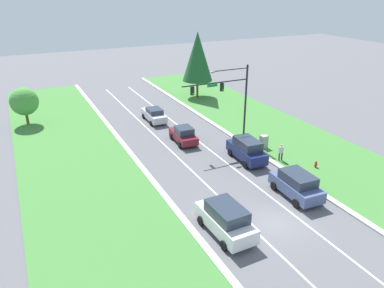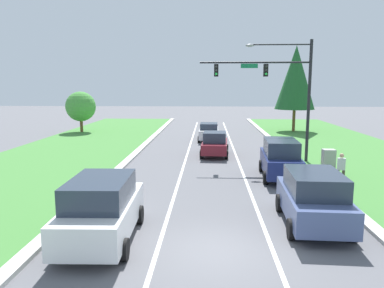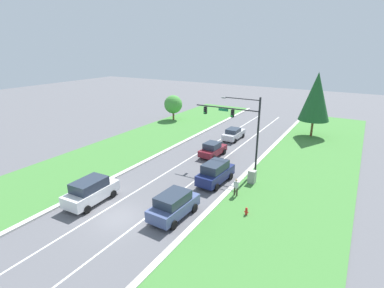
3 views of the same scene
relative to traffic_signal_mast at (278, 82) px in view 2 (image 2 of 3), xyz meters
The scene contains 14 objects.
ground_plane 15.37m from the traffic_signal_mast, 107.25° to the right, with size 160.00×160.00×0.00m, color #5B5B60.
curb_strip_left 17.77m from the traffic_signal_mast, 125.77° to the right, with size 0.50×90.00×0.15m.
lane_stripe_inner_left 15.96m from the traffic_signal_mast, 113.80° to the right, with size 0.14×81.00×0.01m.
lane_stripe_inner_right 14.97m from the traffic_signal_mast, 100.19° to the right, with size 0.14×81.00×0.01m.
traffic_signal_mast is the anchor object (origin of this frame).
slate_blue_suv 12.30m from the traffic_signal_mast, 93.35° to the right, with size 2.37×4.65×2.02m.
silver_sedan 11.52m from the traffic_signal_mast, 114.95° to the left, with size 1.99×4.64×1.65m.
white_suv 15.99m from the traffic_signal_mast, 121.24° to the right, with size 2.34×4.89×2.13m.
navy_suv 6.11m from the traffic_signal_mast, 96.84° to the right, with size 2.27×4.80×2.15m.
burgundy_sedan 6.34m from the traffic_signal_mast, 152.93° to the left, with size 2.15×4.25×1.77m.
utility_cabinet 5.98m from the traffic_signal_mast, 46.59° to the right, with size 0.70×0.60×1.35m.
pedestrian 7.70m from the traffic_signal_mast, 69.29° to the right, with size 0.42×0.31×1.69m.
conifer_near_right_tree 17.31m from the traffic_signal_mast, 73.71° to the left, with size 4.26×4.26×9.32m.
oak_near_left_tree 23.77m from the traffic_signal_mast, 140.70° to the left, with size 3.20×3.20×4.43m.
Camera 2 is at (-0.23, -11.05, 5.09)m, focal length 35.00 mm.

